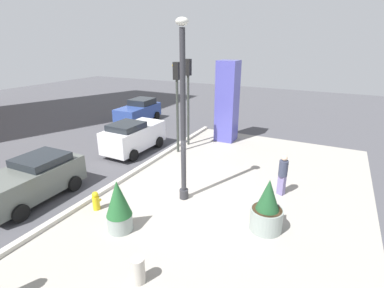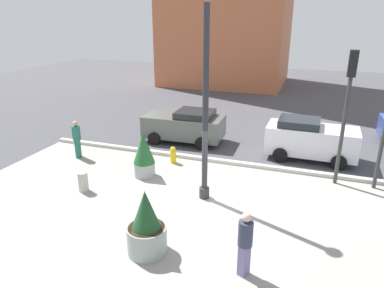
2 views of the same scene
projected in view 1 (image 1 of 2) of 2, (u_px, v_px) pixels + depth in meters
name	position (u px, v px, depth m)	size (l,w,h in m)	color
ground_plane	(111.00, 175.00, 13.66)	(60.00, 60.00, 0.00)	#47474C
plaza_pavement	(231.00, 206.00, 11.09)	(18.00, 10.00, 0.02)	#9E998E
curb_strip	(125.00, 177.00, 13.25)	(18.00, 0.24, 0.16)	#B7B2A8
lamp_post	(183.00, 119.00, 10.54)	(0.44, 0.44, 6.74)	#2D2D33
art_pillar_blue	(227.00, 102.00, 17.66)	(1.19, 1.19, 4.93)	#4C4CAD
potted_plant_near_right	(267.00, 209.00, 9.48)	(1.08, 1.08, 1.86)	gray
potted_plant_near_left	(119.00, 206.00, 9.40)	(0.85, 0.85, 1.84)	gray
fire_hydrant	(96.00, 201.00, 10.75)	(0.36, 0.26, 0.75)	gold
concrete_bollard	(138.00, 270.00, 7.49)	(0.36, 0.36, 0.75)	#B2ADA3
traffic_light_far_side	(188.00, 89.00, 16.52)	(0.28, 0.42, 5.05)	#333833
traffic_light_corner	(177.00, 94.00, 15.38)	(0.28, 0.42, 4.97)	#333833
car_curb_east	(133.00, 136.00, 16.27)	(3.89, 2.00, 1.79)	silver
car_curb_west	(32.00, 179.00, 11.37)	(4.00, 2.19, 1.64)	#565B56
car_far_lane	(139.00, 111.00, 22.33)	(3.99, 2.10, 1.72)	#2D4793
pedestrian_crossing	(283.00, 173.00, 11.61)	(0.47, 0.47, 1.74)	slate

